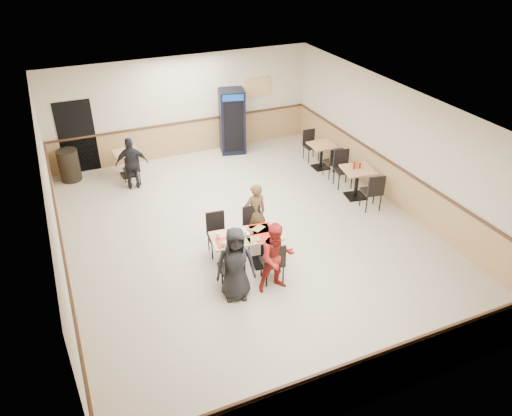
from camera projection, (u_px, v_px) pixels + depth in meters
name	position (u px, v px, depth m)	size (l,w,h in m)	color
ground	(249.00, 235.00, 11.58)	(10.00, 10.00, 0.00)	beige
room_shell	(272.00, 157.00, 13.90)	(10.00, 10.00, 10.00)	silver
main_table	(246.00, 246.00, 10.31)	(1.50, 0.87, 0.77)	black
main_chairs	(244.00, 247.00, 10.31)	(1.45, 1.81, 0.97)	black
diner_woman_left	(236.00, 264.00, 9.34)	(0.75, 0.49, 1.54)	black
diner_woman_right	(277.00, 258.00, 9.56)	(0.72, 0.56, 1.48)	maroon
diner_man_opposite	(255.00, 213.00, 11.03)	(0.52, 0.34, 1.44)	brown
lone_diner	(132.00, 163.00, 13.21)	(0.85, 0.35, 1.44)	black
tabletop_clutter	(247.00, 235.00, 10.14)	(1.30, 0.70, 0.12)	red
side_table_near	(357.00, 179.00, 12.86)	(0.87, 0.87, 0.81)	black
side_table_near_chair_south	(372.00, 190.00, 12.36)	(0.48, 0.48, 1.03)	black
side_table_near_chair_north	(343.00, 169.00, 13.39)	(0.48, 0.48, 1.03)	black
side_table_far	(321.00, 152.00, 14.39)	(0.70, 0.70, 0.74)	black
side_table_far_chair_south	(332.00, 161.00, 13.93)	(0.43, 0.43, 0.94)	black
side_table_far_chair_north	(311.00, 146.00, 14.87)	(0.43, 0.43, 0.94)	black
condiment_caddy	(356.00, 165.00, 12.71)	(0.23, 0.06, 0.20)	#AD0E0C
back_table	(127.00, 160.00, 13.98)	(0.72, 0.72, 0.72)	black
back_table_chair_lone	(131.00, 169.00, 13.54)	(0.42, 0.42, 0.92)	black
pepsi_cooler	(232.00, 121.00, 15.18)	(0.88, 0.89, 1.95)	black
trash_bin	(69.00, 165.00, 13.75)	(0.56, 0.56, 0.89)	black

